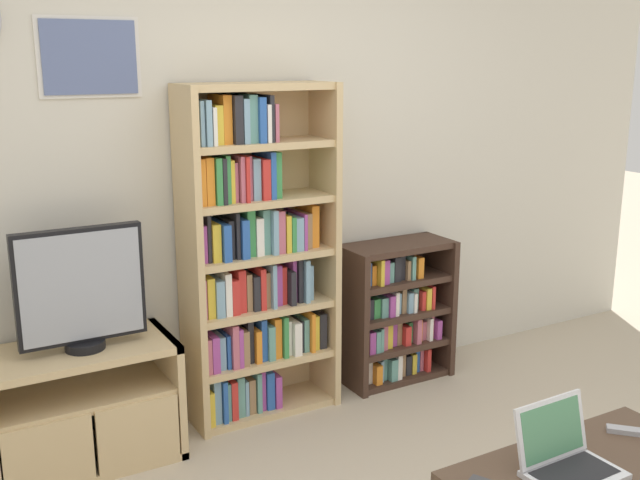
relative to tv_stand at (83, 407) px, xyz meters
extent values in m
cube|color=beige|center=(0.98, 0.29, 1.01)|extent=(5.94, 0.06, 2.60)
cube|color=silver|center=(0.20, 0.25, 1.57)|extent=(0.47, 0.01, 0.36)
cube|color=slate|center=(0.20, 0.25, 1.57)|extent=(0.42, 0.02, 0.33)
cube|color=tan|center=(0.41, 0.02, 0.00)|extent=(0.04, 0.44, 0.58)
cube|color=tan|center=(0.00, 0.02, 0.27)|extent=(0.86, 0.44, 0.04)
cube|color=tan|center=(0.00, 0.02, -0.27)|extent=(0.86, 0.44, 0.04)
cube|color=tan|center=(0.00, 0.02, 0.05)|extent=(0.79, 0.41, 0.04)
cube|color=tan|center=(-0.20, -0.19, -0.10)|extent=(0.38, 0.02, 0.31)
cube|color=tan|center=(0.20, -0.19, -0.10)|extent=(0.38, 0.02, 0.31)
cylinder|color=black|center=(0.03, -0.01, 0.30)|extent=(0.18, 0.18, 0.04)
cube|color=black|center=(0.03, -0.01, 0.59)|extent=(0.56, 0.05, 0.52)
cube|color=#9399A3|center=(0.03, -0.04, 0.59)|extent=(0.53, 0.01, 0.49)
cube|color=tan|center=(0.58, 0.08, 0.58)|extent=(0.04, 0.31, 1.74)
cube|color=tan|center=(1.34, 0.08, 0.58)|extent=(0.04, 0.31, 1.74)
cube|color=tan|center=(0.96, 0.23, 0.58)|extent=(0.80, 0.02, 1.74)
cube|color=tan|center=(0.96, 0.08, -0.27)|extent=(0.73, 0.28, 0.04)
cube|color=tan|center=(0.96, 0.08, 0.01)|extent=(0.73, 0.28, 0.04)
cube|color=tan|center=(0.96, 0.08, 0.30)|extent=(0.73, 0.28, 0.04)
cube|color=tan|center=(0.96, 0.08, 0.58)|extent=(0.73, 0.28, 0.04)
cube|color=tan|center=(0.96, 0.08, 0.87)|extent=(0.73, 0.28, 0.04)
cube|color=tan|center=(0.96, 0.08, 1.15)|extent=(0.73, 0.28, 0.04)
cube|color=tan|center=(0.96, 0.08, 1.43)|extent=(0.73, 0.28, 0.04)
cube|color=gold|center=(0.62, 0.09, -0.16)|extent=(0.03, 0.25, 0.18)
cube|color=#759EB7|center=(0.66, 0.10, -0.14)|extent=(0.04, 0.23, 0.23)
cube|color=#2856A8|center=(0.69, 0.09, -0.14)|extent=(0.02, 0.25, 0.23)
cube|color=#5B9389|center=(0.72, 0.10, -0.15)|extent=(0.02, 0.23, 0.20)
cube|color=red|center=(0.75, 0.09, -0.15)|extent=(0.03, 0.24, 0.21)
cube|color=#5B9389|center=(0.79, 0.10, -0.14)|extent=(0.04, 0.22, 0.22)
cube|color=#759EB7|center=(0.82, 0.10, -0.16)|extent=(0.02, 0.22, 0.19)
cube|color=#93704C|center=(0.86, 0.10, -0.16)|extent=(0.04, 0.21, 0.19)
cube|color=#5B9389|center=(0.89, 0.10, -0.14)|extent=(0.02, 0.22, 0.22)
cube|color=#9E4293|center=(0.92, 0.10, -0.15)|extent=(0.03, 0.20, 0.22)
cube|color=#2856A8|center=(0.96, 0.10, -0.15)|extent=(0.04, 0.22, 0.21)
cube|color=#9E4293|center=(1.01, 0.10, -0.16)|extent=(0.04, 0.23, 0.18)
cube|color=#B75B70|center=(0.62, 0.09, 0.12)|extent=(0.03, 0.24, 0.18)
cube|color=#9E4293|center=(0.65, 0.09, 0.12)|extent=(0.04, 0.25, 0.19)
cube|color=#759EB7|center=(0.70, 0.10, 0.12)|extent=(0.04, 0.22, 0.17)
cube|color=#2856A8|center=(0.73, 0.10, 0.12)|extent=(0.02, 0.23, 0.18)
cube|color=#B75B70|center=(0.76, 0.09, 0.15)|extent=(0.03, 0.25, 0.23)
cube|color=#9E4293|center=(0.79, 0.09, 0.13)|extent=(0.02, 0.25, 0.21)
cube|color=#93704C|center=(0.82, 0.09, 0.12)|extent=(0.03, 0.24, 0.19)
cube|color=#232328|center=(0.86, 0.10, 0.14)|extent=(0.03, 0.20, 0.23)
cube|color=orange|center=(0.89, 0.09, 0.12)|extent=(0.03, 0.24, 0.18)
cube|color=#2856A8|center=(0.93, 0.10, 0.14)|extent=(0.03, 0.22, 0.23)
cube|color=#5B9389|center=(0.97, 0.09, 0.12)|extent=(0.04, 0.24, 0.19)
cube|color=orange|center=(1.01, 0.10, 0.14)|extent=(0.04, 0.22, 0.22)
cube|color=#388947|center=(1.05, 0.09, 0.14)|extent=(0.03, 0.25, 0.23)
cube|color=white|center=(1.08, 0.10, 0.13)|extent=(0.03, 0.21, 0.19)
cube|color=white|center=(1.11, 0.09, 0.12)|extent=(0.04, 0.25, 0.18)
cube|color=#232328|center=(1.15, 0.10, 0.12)|extent=(0.02, 0.21, 0.17)
cube|color=#5B9389|center=(1.18, 0.10, 0.12)|extent=(0.03, 0.22, 0.18)
cube|color=orange|center=(1.21, 0.09, 0.14)|extent=(0.02, 0.25, 0.22)
cube|color=gold|center=(1.24, 0.10, 0.13)|extent=(0.03, 0.22, 0.19)
cube|color=#232328|center=(1.28, 0.10, 0.13)|extent=(0.04, 0.22, 0.20)
cube|color=#B75B70|center=(0.61, 0.10, 0.42)|extent=(0.02, 0.22, 0.20)
cube|color=gold|center=(0.65, 0.10, 0.42)|extent=(0.04, 0.22, 0.21)
cube|color=#759EB7|center=(0.69, 0.09, 0.41)|extent=(0.04, 0.23, 0.19)
cube|color=white|center=(0.73, 0.09, 0.42)|extent=(0.03, 0.23, 0.22)
cube|color=red|center=(0.77, 0.09, 0.40)|extent=(0.04, 0.23, 0.18)
cube|color=red|center=(0.82, 0.10, 0.43)|extent=(0.04, 0.21, 0.22)
cube|color=#93704C|center=(0.86, 0.10, 0.41)|extent=(0.03, 0.21, 0.19)
cube|color=#232328|center=(0.89, 0.10, 0.41)|extent=(0.04, 0.23, 0.18)
cube|color=red|center=(0.92, 0.09, 0.42)|extent=(0.03, 0.23, 0.22)
cube|color=#93704C|center=(0.96, 0.10, 0.41)|extent=(0.03, 0.21, 0.19)
cube|color=#759EB7|center=(0.98, 0.09, 0.43)|extent=(0.02, 0.25, 0.23)
cube|color=#9E4293|center=(1.02, 0.10, 0.42)|extent=(0.04, 0.20, 0.22)
cube|color=red|center=(1.06, 0.10, 0.42)|extent=(0.03, 0.19, 0.20)
cube|color=#232328|center=(1.09, 0.09, 0.41)|extent=(0.03, 0.25, 0.18)
cube|color=#9E4293|center=(1.12, 0.10, 0.43)|extent=(0.02, 0.20, 0.23)
cube|color=#232328|center=(1.15, 0.10, 0.43)|extent=(0.02, 0.22, 0.24)
cube|color=#759EB7|center=(1.18, 0.09, 0.43)|extent=(0.03, 0.25, 0.23)
cube|color=#759EB7|center=(1.21, 0.10, 0.41)|extent=(0.03, 0.20, 0.19)
cube|color=#9E4293|center=(0.62, 0.10, 0.69)|extent=(0.04, 0.20, 0.19)
cube|color=#232328|center=(0.65, 0.10, 0.72)|extent=(0.02, 0.21, 0.24)
cube|color=gold|center=(0.68, 0.10, 0.69)|extent=(0.04, 0.22, 0.19)
cube|color=#2856A8|center=(0.73, 0.09, 0.69)|extent=(0.04, 0.25, 0.18)
cube|color=#232328|center=(0.77, 0.10, 0.70)|extent=(0.03, 0.20, 0.20)
cube|color=#232328|center=(0.80, 0.10, 0.72)|extent=(0.02, 0.22, 0.23)
cube|color=#2856A8|center=(0.83, 0.09, 0.70)|extent=(0.04, 0.24, 0.20)
cube|color=#388947|center=(0.87, 0.10, 0.72)|extent=(0.04, 0.20, 0.24)
cube|color=white|center=(0.92, 0.10, 0.70)|extent=(0.04, 0.21, 0.19)
cube|color=#5B9389|center=(0.96, 0.10, 0.71)|extent=(0.04, 0.20, 0.23)
cube|color=#759EB7|center=(1.00, 0.09, 0.71)|extent=(0.03, 0.24, 0.23)
cube|color=#B75B70|center=(1.03, 0.10, 0.71)|extent=(0.04, 0.23, 0.22)
cube|color=gold|center=(1.07, 0.09, 0.70)|extent=(0.03, 0.24, 0.19)
cube|color=#388947|center=(1.10, 0.09, 0.69)|extent=(0.02, 0.24, 0.18)
cube|color=#759EB7|center=(1.14, 0.09, 0.69)|extent=(0.04, 0.23, 0.18)
cube|color=#9E4293|center=(1.17, 0.09, 0.69)|extent=(0.02, 0.24, 0.19)
cube|color=#93704C|center=(1.20, 0.10, 0.69)|extent=(0.04, 0.21, 0.19)
cube|color=orange|center=(1.24, 0.10, 0.71)|extent=(0.04, 0.19, 0.22)
cube|color=orange|center=(0.62, 0.10, 1.00)|extent=(0.04, 0.22, 0.23)
cube|color=orange|center=(0.66, 0.10, 1.00)|extent=(0.04, 0.22, 0.23)
cube|color=#388947|center=(0.70, 0.09, 1.00)|extent=(0.03, 0.24, 0.23)
cube|color=#232328|center=(0.73, 0.09, 0.99)|extent=(0.02, 0.25, 0.22)
cube|color=#388947|center=(0.75, 0.10, 1.00)|extent=(0.02, 0.23, 0.23)
cube|color=gold|center=(0.78, 0.10, 0.99)|extent=(0.02, 0.22, 0.21)
cube|color=#B75B70|center=(0.80, 0.10, 0.98)|extent=(0.02, 0.21, 0.19)
cube|color=#B75B70|center=(0.83, 0.09, 1.00)|extent=(0.02, 0.23, 0.22)
cube|color=red|center=(0.85, 0.09, 1.00)|extent=(0.02, 0.25, 0.22)
cube|color=#B75B70|center=(0.87, 0.10, 0.99)|extent=(0.03, 0.20, 0.22)
cube|color=#759EB7|center=(0.91, 0.10, 0.99)|extent=(0.04, 0.21, 0.21)
cube|color=red|center=(0.95, 0.10, 0.98)|extent=(0.04, 0.23, 0.20)
cube|color=#2856A8|center=(0.99, 0.10, 1.00)|extent=(0.03, 0.23, 0.24)
cube|color=#388947|center=(1.03, 0.10, 1.00)|extent=(0.04, 0.21, 0.23)
cube|color=#93704C|center=(0.61, 0.10, 1.28)|extent=(0.02, 0.21, 0.22)
cube|color=#759EB7|center=(0.63, 0.09, 1.27)|extent=(0.02, 0.23, 0.21)
cube|color=#759EB7|center=(0.66, 0.09, 1.27)|extent=(0.03, 0.25, 0.21)
cube|color=white|center=(0.69, 0.09, 1.26)|extent=(0.02, 0.25, 0.18)
cube|color=gold|center=(0.72, 0.10, 1.26)|extent=(0.04, 0.20, 0.19)
cube|color=orange|center=(0.77, 0.10, 1.28)|extent=(0.04, 0.20, 0.23)
cube|color=#232328|center=(0.81, 0.09, 1.28)|extent=(0.04, 0.23, 0.23)
cube|color=#759EB7|center=(0.85, 0.09, 1.27)|extent=(0.03, 0.24, 0.21)
cube|color=#5B9389|center=(0.89, 0.10, 1.28)|extent=(0.04, 0.22, 0.23)
cube|color=#2856A8|center=(0.93, 0.09, 1.28)|extent=(0.03, 0.25, 0.22)
cube|color=white|center=(0.97, 0.09, 1.26)|extent=(0.02, 0.25, 0.18)
cube|color=#232328|center=(0.99, 0.09, 1.28)|extent=(0.02, 0.24, 0.23)
cube|color=#B75B70|center=(1.01, 0.09, 1.26)|extent=(0.02, 0.24, 0.18)
cube|color=#3D281E|center=(1.52, 0.08, 0.12)|extent=(0.04, 0.32, 0.82)
cube|color=#3D281E|center=(2.14, 0.08, 0.12)|extent=(0.04, 0.32, 0.82)
cube|color=#3D281E|center=(1.83, 0.23, 0.12)|extent=(0.66, 0.02, 0.82)
cube|color=#3D281E|center=(1.83, 0.08, -0.27)|extent=(0.58, 0.28, 0.04)
cube|color=#3D281E|center=(1.83, 0.08, -0.08)|extent=(0.58, 0.28, 0.04)
cube|color=#3D281E|center=(1.83, 0.08, 0.12)|extent=(0.58, 0.28, 0.04)
cube|color=#3D281E|center=(1.83, 0.08, 0.32)|extent=(0.58, 0.28, 0.04)
cube|color=#3D281E|center=(1.83, 0.08, 0.52)|extent=(0.58, 0.28, 0.04)
cube|color=gold|center=(1.55, 0.10, -0.18)|extent=(0.03, 0.21, 0.15)
cube|color=white|center=(1.59, 0.10, -0.19)|extent=(0.04, 0.20, 0.13)
cube|color=orange|center=(1.64, 0.09, -0.20)|extent=(0.04, 0.25, 0.12)
cube|color=#759EB7|center=(1.67, 0.09, -0.19)|extent=(0.02, 0.23, 0.13)
cube|color=#5B9389|center=(1.70, 0.10, -0.19)|extent=(0.03, 0.20, 0.14)
cube|color=#5B9389|center=(1.74, 0.09, -0.19)|extent=(0.04, 0.26, 0.13)
cube|color=white|center=(1.78, 0.09, -0.18)|extent=(0.03, 0.25, 0.15)
cube|color=#93704C|center=(1.82, 0.10, -0.19)|extent=(0.04, 0.21, 0.14)
cube|color=#232328|center=(1.86, 0.10, -0.20)|extent=(0.04, 0.22, 0.12)
cube|color=gold|center=(1.90, 0.10, -0.19)|extent=(0.03, 0.22, 0.12)
cube|color=#2856A8|center=(1.94, 0.10, -0.18)|extent=(0.03, 0.20, 0.15)
cube|color=#B75B70|center=(1.97, 0.10, -0.18)|extent=(0.02, 0.20, 0.14)
cube|color=red|center=(2.00, 0.09, -0.18)|extent=(0.03, 0.24, 0.14)
cube|color=gold|center=(1.55, 0.10, 0.00)|extent=(0.02, 0.21, 0.12)
cube|color=#9E4293|center=(1.59, 0.09, 0.01)|extent=(0.04, 0.25, 0.13)
cube|color=#5B9389|center=(1.63, 0.09, 0.01)|extent=(0.03, 0.25, 0.13)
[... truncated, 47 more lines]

